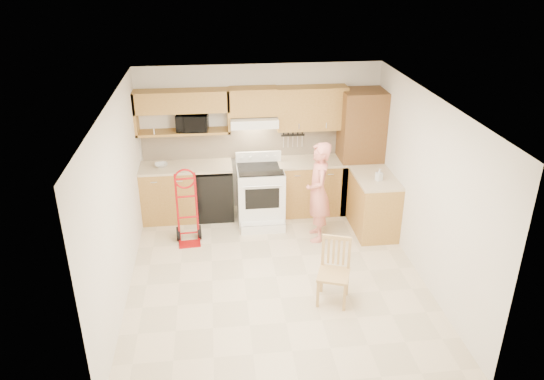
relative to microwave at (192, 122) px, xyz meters
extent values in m
cube|color=beige|center=(1.10, -2.08, -1.64)|extent=(4.00, 4.50, 0.02)
cube|color=white|center=(1.10, -2.08, 0.88)|extent=(4.00, 4.50, 0.02)
cube|color=white|center=(1.10, 0.17, -0.38)|extent=(4.00, 0.02, 2.50)
cube|color=white|center=(1.10, -4.34, -0.38)|extent=(4.00, 0.02, 2.50)
cube|color=white|center=(-0.91, -2.08, -0.38)|extent=(0.02, 4.50, 2.50)
cube|color=white|center=(3.11, -2.08, -0.38)|extent=(0.02, 4.50, 2.50)
cube|color=beige|center=(1.10, 0.15, -0.43)|extent=(3.92, 0.03, 0.55)
cube|color=#B28542|center=(-0.45, -0.14, -1.18)|extent=(0.90, 0.60, 0.90)
cube|color=black|center=(0.30, -0.14, -1.20)|extent=(0.60, 0.60, 0.85)
cube|color=#B28542|center=(1.93, -0.14, -1.18)|extent=(1.14, 0.60, 0.90)
cube|color=tan|center=(-0.15, -0.13, -0.71)|extent=(1.50, 0.63, 0.04)
cube|color=tan|center=(1.93, -0.13, -0.71)|extent=(1.14, 0.63, 0.04)
cube|color=#B28542|center=(2.80, -0.94, -1.18)|extent=(0.60, 1.00, 0.90)
cube|color=tan|center=(2.80, -0.94, -0.71)|extent=(0.63, 1.00, 0.04)
cube|color=brown|center=(2.75, -0.14, -0.58)|extent=(0.70, 0.60, 2.10)
cube|color=#B28542|center=(-0.15, 0.00, 0.35)|extent=(1.50, 0.33, 0.34)
cube|color=#B28542|center=(-0.15, 0.00, -0.16)|extent=(1.50, 0.33, 0.04)
cube|color=#B28542|center=(0.98, 0.00, 0.31)|extent=(0.76, 0.33, 0.44)
cube|color=#B28542|center=(1.93, 0.00, 0.17)|extent=(1.14, 0.33, 0.70)
cube|color=white|center=(0.98, -0.06, 0.00)|extent=(0.76, 0.46, 0.14)
imported|color=black|center=(0.00, 0.00, 0.00)|extent=(0.53, 0.38, 0.28)
imported|color=#E37D6D|center=(1.87, -1.08, -0.84)|extent=(0.41, 0.60, 1.58)
imported|color=white|center=(2.80, -1.07, -0.59)|extent=(0.11, 0.11, 0.19)
imported|color=white|center=(-0.54, -0.14, -0.66)|extent=(0.25, 0.25, 0.05)
camera|label=1|loc=(0.35, -8.14, 2.53)|focal=34.52mm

